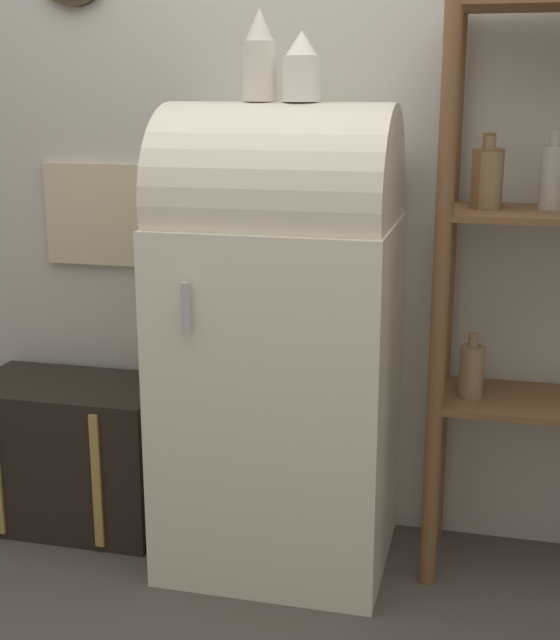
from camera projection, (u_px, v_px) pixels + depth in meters
ground_plane at (260, 594)px, 2.74m from camera, size 12.00×12.00×0.00m
wall_back at (302, 137)px, 2.93m from camera, size 7.00×0.09×2.70m
refrigerator at (280, 335)px, 2.78m from camera, size 0.70×0.62×1.47m
suitcase_trunk at (73, 453)px, 3.14m from camera, size 0.67×0.40×0.52m
shelf_unit at (534, 263)px, 2.64m from camera, size 0.61×0.36×1.74m
vase_left at (260, 58)px, 2.59m from camera, size 0.10×0.10×0.26m
vase_center at (302, 69)px, 2.56m from camera, size 0.11×0.11×0.20m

